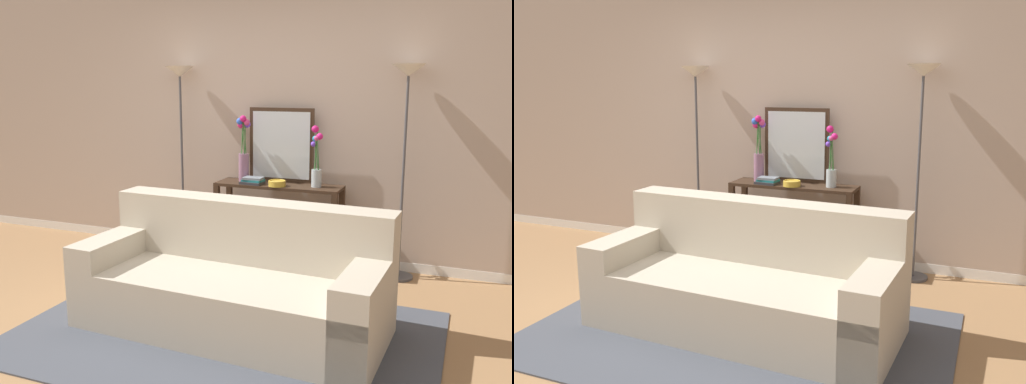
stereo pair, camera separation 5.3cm
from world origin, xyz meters
TOP-DOWN VIEW (x-y plane):
  - ground_plane at (0.00, 0.00)m, footprint 16.00×16.00m
  - back_wall at (0.00, 2.09)m, footprint 12.00×0.15m
  - area_rug at (0.36, 0.21)m, footprint 2.87×1.90m
  - couch at (0.37, 0.37)m, footprint 2.19×1.00m
  - console_table at (0.21, 1.77)m, footprint 1.19×0.34m
  - floor_lamp_left at (-0.85, 1.84)m, footprint 0.28×0.28m
  - floor_lamp_right at (1.33, 1.84)m, footprint 0.28×0.28m
  - wall_mirror at (0.18, 1.90)m, footprint 0.63×0.02m
  - vase_tall_flowers at (-0.16, 1.79)m, footprint 0.13×0.12m
  - vase_short_flowers at (0.57, 1.76)m, footprint 0.12×0.11m
  - fruit_bowl at (0.23, 1.67)m, footprint 0.16×0.16m
  - book_stack at (-0.02, 1.69)m, footprint 0.22×0.17m
  - book_row_under_console at (-0.16, 1.77)m, footprint 0.25×0.17m

SIDE VIEW (x-z plane):
  - ground_plane at x=0.00m, z-range -0.02..0.00m
  - area_rug at x=0.36m, z-range 0.00..0.01m
  - book_row_under_console at x=-0.16m, z-range 0.00..0.13m
  - couch at x=0.37m, z-range -0.13..0.75m
  - console_table at x=0.21m, z-range 0.14..0.93m
  - fruit_bowl at x=0.23m, z-range 0.79..0.84m
  - book_stack at x=-0.02m, z-range 0.79..0.85m
  - vase_short_flowers at x=0.57m, z-range 0.74..1.29m
  - vase_tall_flowers at x=-0.16m, z-range 0.76..1.39m
  - wall_mirror at x=0.18m, z-range 0.79..1.49m
  - floor_lamp_right at x=1.33m, z-range 0.54..2.41m
  - floor_lamp_left at x=-0.85m, z-range 0.54..2.41m
  - back_wall at x=0.00m, z-range 0.00..3.00m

